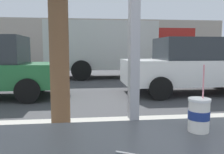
% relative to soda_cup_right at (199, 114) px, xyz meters
% --- Properties ---
extents(ground_plane, '(60.00, 60.00, 0.00)m').
position_rel_soda_cup_right_xyz_m(ground_plane, '(-0.26, 8.16, -1.05)').
color(ground_plane, '#424244').
extents(sidewalk_strip, '(16.00, 2.80, 0.12)m').
position_rel_soda_cup_right_xyz_m(sidewalk_strip, '(-0.26, 1.76, -0.99)').
color(sidewalk_strip, '#B2ADA3').
rests_on(sidewalk_strip, ground).
extents(building_facade_far, '(28.00, 1.20, 4.39)m').
position_rel_soda_cup_right_xyz_m(building_facade_far, '(-0.26, 22.84, 1.14)').
color(building_facade_far, '#A89E8E').
rests_on(building_facade_far, ground).
extents(soda_cup_right, '(0.10, 0.10, 0.31)m').
position_rel_soda_cup_right_xyz_m(soda_cup_right, '(0.00, 0.00, 0.00)').
color(soda_cup_right, white).
rests_on(soda_cup_right, window_counter).
extents(parked_car_white, '(4.41, 1.92, 1.71)m').
position_rel_soda_cup_right_xyz_m(parked_car_white, '(2.86, 5.88, -0.18)').
color(parked_car_white, silver).
rests_on(parked_car_white, ground).
extents(box_truck, '(6.86, 2.44, 2.65)m').
position_rel_soda_cup_right_xyz_m(box_truck, '(1.05, 10.45, 0.44)').
color(box_truck, beige).
rests_on(box_truck, ground).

